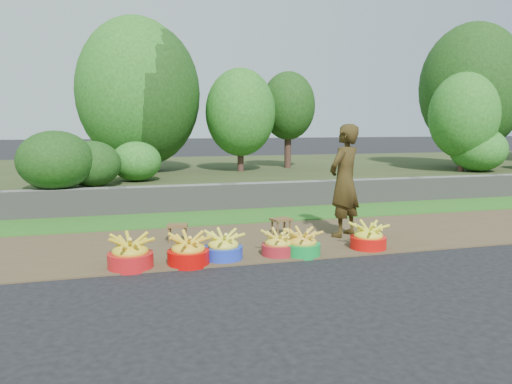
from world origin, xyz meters
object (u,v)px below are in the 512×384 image
object	(u,v)px
basin_f	(368,238)
stool_left	(177,228)
basin_b	(188,251)
stool_right	(281,222)
vendor_woman	(344,181)
basin_d	(278,245)
basin_c	(223,247)
basin_e	(302,244)
basin_a	(130,254)

from	to	relation	value
basin_f	stool_left	world-z (taller)	basin_f
basin_b	stool_left	bearing A→B (deg)	89.39
stool_left	stool_right	xyz separation A→B (m)	(1.65, 0.02, 0.00)
basin_b	vendor_woman	distance (m)	2.84
basin_d	vendor_woman	world-z (taller)	vendor_woman
basin_c	stool_left	xyz separation A→B (m)	(-0.46, 1.11, 0.06)
basin_d	basin_e	world-z (taller)	basin_e
basin_a	basin_f	bearing A→B (deg)	1.13
basin_c	basin_e	xyz separation A→B (m)	(1.07, -0.10, -0.01)
basin_e	vendor_woman	size ratio (longest dim) A/B	0.28
basin_a	basin_e	bearing A→B (deg)	-0.33
basin_a	basin_d	distance (m)	1.95
basin_c	basin_f	bearing A→B (deg)	-0.51
basin_a	vendor_woman	world-z (taller)	vendor_woman
basin_a	basin_c	size ratio (longest dim) A/B	1.09
basin_f	stool_left	size ratio (longest dim) A/B	1.49
basin_e	stool_left	xyz separation A→B (m)	(-1.54, 1.21, 0.07)
basin_f	basin_b	bearing A→B (deg)	-177.84
basin_a	basin_b	xyz separation A→B (m)	(0.71, -0.03, -0.01)
stool_left	basin_e	bearing A→B (deg)	-38.16
vendor_woman	basin_a	bearing A→B (deg)	-17.17
basin_c	stool_left	bearing A→B (deg)	112.63
stool_left	stool_right	bearing A→B (deg)	0.63
basin_b	basin_f	xyz separation A→B (m)	(2.58, 0.10, -0.01)
basin_a	stool_left	bearing A→B (deg)	58.82
basin_d	vendor_woman	bearing A→B (deg)	31.03
basin_c	basin_d	xyz separation A→B (m)	(0.76, -0.01, -0.02)
basin_a	basin_e	world-z (taller)	basin_a
basin_b	basin_f	size ratio (longest dim) A/B	1.04
basin_d	basin_c	bearing A→B (deg)	179.26
vendor_woman	stool_right	bearing A→B (deg)	-51.45
stool_left	basin_c	bearing A→B (deg)	-67.37
stool_right	basin_d	bearing A→B (deg)	-110.49
basin_a	basin_b	size ratio (longest dim) A/B	1.05
basin_a	basin_e	size ratio (longest dim) A/B	1.14
basin_e	basin_b	bearing A→B (deg)	-179.28
stool_right	vendor_woman	world-z (taller)	vendor_woman
vendor_woman	stool_left	bearing A→B (deg)	-39.00
stool_left	vendor_woman	xyz separation A→B (m)	(2.58, -0.31, 0.67)
basin_d	stool_left	distance (m)	1.66
basin_e	basin_f	distance (m)	1.03
basin_e	stool_left	bearing A→B (deg)	141.84
basin_b	basin_f	bearing A→B (deg)	2.16
stool_right	vendor_woman	distance (m)	1.19
basin_b	stool_left	distance (m)	1.23
basin_b	basin_c	xyz separation A→B (m)	(0.48, 0.12, -0.01)
basin_d	stool_right	world-z (taller)	basin_d
basin_a	basin_d	bearing A→B (deg)	2.17
stool_left	basin_b	bearing A→B (deg)	-90.61
basin_b	vendor_woman	bearing A→B (deg)	19.57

